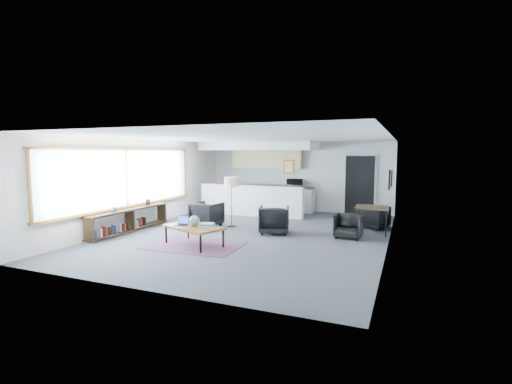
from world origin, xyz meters
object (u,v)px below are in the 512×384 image
at_px(ceramic_pot, 194,221).
at_px(dining_chair_near, 348,227).
at_px(floor_lamp, 231,184).
at_px(book_stack, 208,225).
at_px(coffee_table, 194,228).
at_px(dining_chair_far, 374,217).
at_px(laptop, 182,222).
at_px(armchair_right, 274,219).
at_px(microwave, 295,182).
at_px(dining_table, 372,209).
at_px(armchair_left, 207,213).

height_order(ceramic_pot, dining_chair_near, ceramic_pot).
bearing_deg(floor_lamp, book_stack, -76.95).
height_order(coffee_table, dining_chair_far, dining_chair_far).
height_order(laptop, ceramic_pot, ceramic_pot).
xyz_separation_m(coffee_table, dining_chair_far, (3.77, 3.81, -0.12)).
height_order(laptop, armchair_right, armchair_right).
bearing_deg(dining_chair_near, microwave, 126.69).
height_order(book_stack, dining_table, dining_table).
bearing_deg(coffee_table, dining_chair_far, 65.79).
height_order(coffee_table, microwave, microwave).
bearing_deg(armchair_left, dining_chair_far, -153.23).
height_order(armchair_right, dining_table, armchair_right).
bearing_deg(dining_chair_near, armchair_left, -177.37).
relative_size(ceramic_pot, armchair_left, 0.32).
bearing_deg(dining_table, book_stack, -138.58).
bearing_deg(microwave, dining_chair_near, -63.21).
distance_m(coffee_table, dining_chair_far, 5.37).
distance_m(laptop, dining_table, 5.10).
height_order(ceramic_pot, dining_chair_far, ceramic_pot).
bearing_deg(coffee_table, ceramic_pot, -19.57).
relative_size(armchair_left, armchair_right, 0.98).
bearing_deg(laptop, dining_chair_far, 36.62).
height_order(armchair_left, dining_chair_far, armchair_left).
bearing_deg(armchair_left, dining_table, -162.13).
bearing_deg(coffee_table, armchair_left, 133.00).
relative_size(ceramic_pot, floor_lamp, 0.17).
relative_size(laptop, dining_chair_near, 0.54).
height_order(armchair_right, dining_chair_far, armchair_right).
bearing_deg(laptop, dining_table, 30.16).
distance_m(dining_chair_near, microwave, 4.51).
xyz_separation_m(book_stack, dining_table, (3.41, 3.01, 0.15)).
distance_m(ceramic_pot, armchair_right, 2.41).
distance_m(book_stack, dining_chair_far, 5.10).
xyz_separation_m(book_stack, armchair_left, (-1.26, 2.12, -0.11)).
height_order(coffee_table, armchair_right, armchair_right).
xyz_separation_m(armchair_right, floor_lamp, (-1.50, 0.41, 0.88)).
xyz_separation_m(dining_table, microwave, (-3.03, 2.81, 0.45)).
height_order(floor_lamp, dining_chair_near, floor_lamp).
bearing_deg(book_stack, dining_table, 41.42).
height_order(book_stack, floor_lamp, floor_lamp).
bearing_deg(floor_lamp, dining_table, 8.83).
relative_size(coffee_table, laptop, 5.14).
bearing_deg(dining_chair_near, dining_chair_far, 74.72).
bearing_deg(dining_chair_far, armchair_right, 59.92).
relative_size(ceramic_pot, book_stack, 0.72).
relative_size(armchair_left, floor_lamp, 0.54).
xyz_separation_m(dining_chair_near, microwave, (-2.54, 3.64, 0.83)).
distance_m(armchair_right, microwave, 3.95).
distance_m(book_stack, armchair_left, 2.47).
relative_size(armchair_left, dining_chair_near, 1.39).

